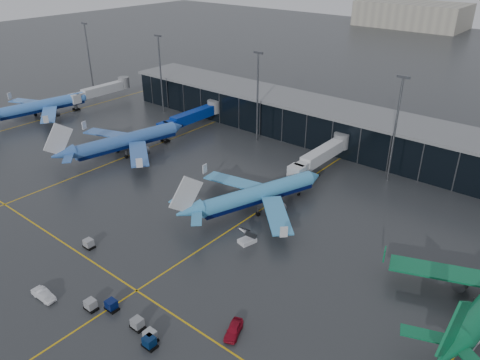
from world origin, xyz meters
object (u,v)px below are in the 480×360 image
Objects in this scene: airliner_klm_near at (259,185)px; airliner_arkefly at (126,132)px; service_van_red at (234,330)px; service_van_white at (44,295)px; mobile_airstair at (247,239)px; airliner_klm_west at (41,99)px; baggage_carts at (119,306)px.

airliner_arkefly is at bearing -161.91° from airliner_klm_near.
airliner_arkefly is 8.38× the size of service_van_red.
airliner_klm_near is 46.16m from service_van_white.
airliner_arkefly is 10.88× the size of mobile_airstair.
airliner_klm_west is 1.03× the size of airliner_klm_near.
baggage_carts is at bearing -177.67° from service_van_red.
airliner_arkefly is 58.70m from service_van_white.
airliner_klm_near is 39.28m from baggage_carts.
mobile_airstair is at bearing -42.70° from airliner_klm_near.
mobile_airstair is (3.84, 27.15, 0.01)m from baggage_carts.
service_van_red is at bearing -42.19° from mobile_airstair.
airliner_klm_near is at bearing 100.16° from service_van_red.
baggage_carts is at bearing -14.89° from airliner_klm_west.
mobile_airstair is at bearing -2.17° from airliner_arkefly.
airliner_klm_near is at bearing 93.53° from baggage_carts.
airliner_klm_west reaches higher than airliner_klm_near.
baggage_carts reaches higher than service_van_white.
airliner_klm_near is 37.19m from service_van_red.
service_van_white is at bearing -82.33° from airliner_klm_near.
baggage_carts is (47.85, -39.82, -5.32)m from airliner_arkefly.
airliner_klm_near is at bearing 7.36° from airliner_klm_west.
airliner_klm_west is 0.97× the size of airliner_arkefly.
service_van_white is at bearing -152.45° from baggage_carts.
airliner_klm_near is (45.44, -0.94, -0.34)m from airliner_arkefly.
airliner_arkefly is at bearing 140.23° from baggage_carts.
mobile_airstair is 0.77× the size of service_van_red.
airliner_klm_near is 7.85× the size of service_van_white.
service_van_red is (110.76, -33.85, -5.11)m from airliner_klm_west.
airliner_klm_near is at bearing 10.42° from airliner_arkefly.
airliner_arkefly is at bearing 35.25° from service_van_white.
service_van_red is (64.85, -32.27, -5.27)m from airliner_arkefly.
service_van_red is 0.99× the size of service_van_white.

